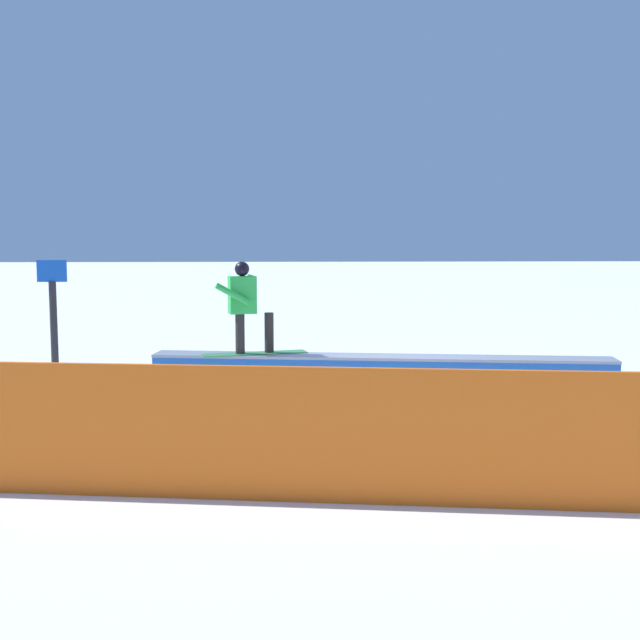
# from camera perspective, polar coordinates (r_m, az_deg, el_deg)

# --- Properties ---
(ground_plane) EXTENTS (120.00, 120.00, 0.00)m
(ground_plane) POSITION_cam_1_polar(r_m,az_deg,el_deg) (11.98, 4.37, -5.48)
(ground_plane) COLOR white
(grind_box) EXTENTS (6.91, 1.45, 0.61)m
(grind_box) POSITION_cam_1_polar(r_m,az_deg,el_deg) (11.92, 4.38, -4.17)
(grind_box) COLOR blue
(grind_box) RESTS_ON ground_plane
(snowboarder) EXTENTS (1.62, 0.70, 1.41)m
(snowboarder) POSITION_cam_1_polar(r_m,az_deg,el_deg) (11.94, -5.40, 1.10)
(snowboarder) COLOR #348549
(snowboarder) RESTS_ON grind_box
(safety_fence) EXTENTS (10.62, 1.53, 1.24)m
(safety_fence) POSITION_cam_1_polar(r_m,az_deg,el_deg) (7.14, 9.11, -8.44)
(safety_fence) COLOR orange
(safety_fence) RESTS_ON ground_plane
(trail_marker) EXTENTS (0.40, 0.10, 2.07)m
(trail_marker) POSITION_cam_1_polar(r_m,az_deg,el_deg) (11.50, -18.70, -0.68)
(trail_marker) COLOR #262628
(trail_marker) RESTS_ON ground_plane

